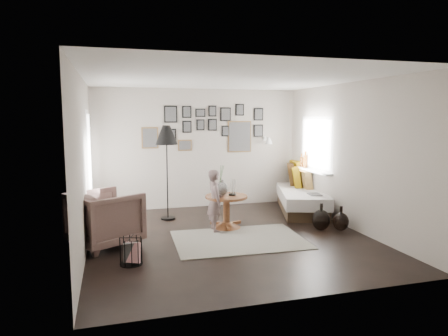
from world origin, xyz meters
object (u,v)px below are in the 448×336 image
object	(u,v)px
vase	(222,186)
magazine_basket	(131,251)
floor_lamp	(167,139)
demijohn_large	(321,220)
demijohn_small	(341,221)
pedestal_table	(226,213)
armchair	(105,218)
child	(215,201)
daybed	(300,196)

from	to	relation	value
vase	magazine_basket	xyz separation A→B (m)	(-1.67, -1.38, -0.58)
floor_lamp	demijohn_large	size ratio (longest dim) A/B	3.82
vase	demijohn_small	distance (m)	2.19
pedestal_table	vase	world-z (taller)	vase
armchair	demijohn_small	world-z (taller)	armchair
armchair	magazine_basket	xyz separation A→B (m)	(0.34, -0.93, -0.25)
vase	floor_lamp	xyz separation A→B (m)	(-0.85, 0.91, 0.82)
demijohn_small	child	distance (m)	2.25
demijohn_small	vase	bearing A→B (deg)	159.54
demijohn_small	child	bearing A→B (deg)	165.10
pedestal_table	vase	size ratio (longest dim) A/B	1.40
floor_lamp	child	world-z (taller)	floor_lamp
daybed	armchair	distance (m)	4.19
demijohn_large	demijohn_small	distance (m)	0.34
vase	demijohn_small	world-z (taller)	vase
pedestal_table	armchair	xyz separation A→B (m)	(-2.08, -0.43, 0.15)
magazine_basket	vase	bearing A→B (deg)	39.68
armchair	child	world-z (taller)	child
floor_lamp	magazine_basket	world-z (taller)	floor_lamp
daybed	demijohn_small	world-z (taller)	daybed
vase	magazine_basket	size ratio (longest dim) A/B	1.47
child	pedestal_table	bearing A→B (deg)	-61.82
vase	daybed	world-z (taller)	vase
floor_lamp	magazine_basket	size ratio (longest dim) A/B	4.97
daybed	floor_lamp	bearing A→B (deg)	-162.75
pedestal_table	armchair	distance (m)	2.13
pedestal_table	daybed	bearing A→B (deg)	25.27
vase	child	xyz separation A→B (m)	(-0.17, -0.16, -0.22)
pedestal_table	child	bearing A→B (deg)	-150.17
vase	demijohn_large	size ratio (longest dim) A/B	1.13
pedestal_table	magazine_basket	xyz separation A→B (m)	(-1.75, -1.36, -0.09)
pedestal_table	floor_lamp	xyz separation A→B (m)	(-0.93, 0.93, 1.30)
magazine_basket	demijohn_small	distance (m)	3.70
armchair	magazine_basket	size ratio (longest dim) A/B	2.57
pedestal_table	child	world-z (taller)	child
magazine_basket	child	xyz separation A→B (m)	(1.49, 1.22, 0.36)
demijohn_large	armchair	bearing A→B (deg)	177.41
vase	child	distance (m)	0.32
daybed	demijohn_large	size ratio (longest dim) A/B	4.56
armchair	magazine_basket	world-z (taller)	armchair
floor_lamp	magazine_basket	bearing A→B (deg)	-109.69
pedestal_table	demijohn_small	size ratio (longest dim) A/B	1.73
demijohn_large	child	bearing A→B (deg)	166.12
magazine_basket	demijohn_small	xyz separation A→B (m)	(3.64, 0.65, -0.02)
daybed	magazine_basket	world-z (taller)	daybed
pedestal_table	floor_lamp	bearing A→B (deg)	135.06
demijohn_large	floor_lamp	bearing A→B (deg)	148.67
demijohn_large	demijohn_small	size ratio (longest dim) A/B	1.10
pedestal_table	demijohn_small	bearing A→B (deg)	-20.72
daybed	pedestal_table	bearing A→B (deg)	-136.84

